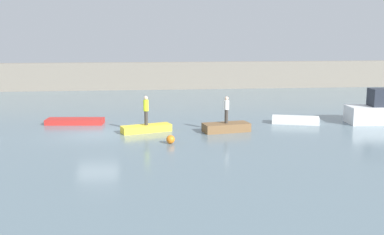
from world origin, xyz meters
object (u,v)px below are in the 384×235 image
(rowboat_brown, at_px, (226,127))
(rowboat_white, at_px, (295,120))
(person_hiviz_shirt, at_px, (146,109))
(mooring_buoy, at_px, (170,139))
(rowboat_yellow, at_px, (146,128))
(rowboat_red, at_px, (75,121))
(person_white_shirt, at_px, (226,108))

(rowboat_brown, bearing_deg, rowboat_white, 10.90)
(person_hiviz_shirt, distance_m, mooring_buoy, 3.75)
(rowboat_yellow, height_order, mooring_buoy, mooring_buoy)
(rowboat_red, relative_size, person_white_shirt, 2.28)
(rowboat_yellow, height_order, rowboat_white, rowboat_white)
(rowboat_brown, height_order, person_hiviz_shirt, person_hiviz_shirt)
(rowboat_brown, distance_m, person_white_shirt, 1.21)
(rowboat_yellow, xyz_separation_m, person_hiviz_shirt, (0.00, 0.00, 1.25))
(person_white_shirt, distance_m, person_hiviz_shirt, 5.01)
(rowboat_red, relative_size, rowboat_brown, 1.33)
(rowboat_red, xyz_separation_m, mooring_buoy, (6.09, -6.44, 0.06))
(mooring_buoy, bearing_deg, rowboat_red, 133.40)
(rowboat_yellow, distance_m, rowboat_brown, 5.01)
(rowboat_brown, distance_m, mooring_buoy, 4.66)
(rowboat_brown, xyz_separation_m, mooring_buoy, (-3.69, -2.85, -0.03))
(rowboat_yellow, height_order, person_white_shirt, person_white_shirt)
(rowboat_yellow, relative_size, rowboat_brown, 1.08)
(rowboat_yellow, bearing_deg, rowboat_white, -9.67)
(rowboat_red, height_order, rowboat_white, rowboat_white)
(rowboat_red, distance_m, person_hiviz_shirt, 5.87)
(rowboat_white, bearing_deg, rowboat_red, -168.27)
(rowboat_white, relative_size, mooring_buoy, 6.52)
(rowboat_yellow, distance_m, person_hiviz_shirt, 1.25)
(rowboat_brown, relative_size, person_hiviz_shirt, 1.57)
(rowboat_brown, height_order, mooring_buoy, rowboat_brown)
(person_white_shirt, bearing_deg, rowboat_yellow, 174.86)
(rowboat_yellow, bearing_deg, person_hiviz_shirt, -18.52)
(rowboat_red, bearing_deg, rowboat_white, -0.10)
(rowboat_yellow, distance_m, rowboat_white, 10.29)
(rowboat_yellow, bearing_deg, rowboat_red, 128.20)
(rowboat_brown, bearing_deg, mooring_buoy, -152.83)
(rowboat_brown, height_order, rowboat_white, rowboat_brown)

